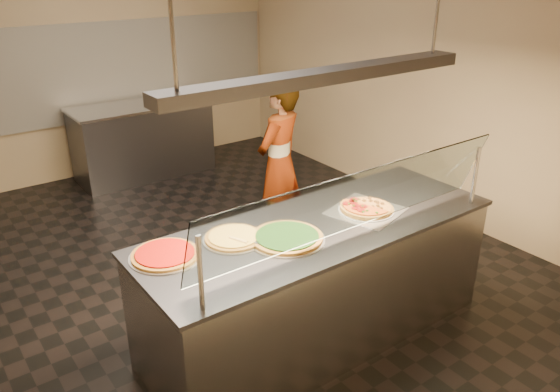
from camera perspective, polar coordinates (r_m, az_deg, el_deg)
ground at (r=5.17m, az=-6.24°, el=-7.02°), size 5.00×6.00×0.02m
wall_back at (r=7.32m, az=-19.15°, el=13.67°), size 5.00×0.02×3.00m
wall_right at (r=6.18m, az=14.10°, el=12.59°), size 0.02×6.00×3.00m
tile_band at (r=7.32m, az=-18.86°, el=12.12°), size 4.90×0.02×1.20m
serving_counter at (r=4.01m, az=4.02°, el=-8.88°), size 2.61×0.94×0.93m
sneeze_guard at (r=3.43m, az=8.06°, el=-0.58°), size 2.37×0.18×0.54m
perforated_tray at (r=4.01m, az=8.96°, el=-1.45°), size 0.58×0.58×0.01m
half_pizza_pepperoni at (r=3.94m, az=8.00°, el=-1.42°), size 0.29×0.42×0.05m
half_pizza_sausage at (r=4.06m, az=9.89°, el=-0.83°), size 0.29×0.42×0.04m
pizza_spinach at (r=3.57m, az=0.68°, el=-4.31°), size 0.51×0.51×0.03m
pizza_cheese at (r=3.58m, az=-4.91°, el=-4.29°), size 0.41×0.41×0.03m
pizza_tomato at (r=3.44m, az=-11.93°, el=-5.99°), size 0.44×0.44×0.03m
pizza_spatula at (r=3.52m, az=-3.47°, el=-4.53°), size 0.24×0.21×0.02m
prep_table at (r=7.25m, az=-14.11°, el=5.72°), size 1.72×0.74×0.93m
worker at (r=5.26m, az=-0.08°, el=3.48°), size 0.69×0.58×1.60m
heat_lamp_housing at (r=3.44m, az=4.74°, el=12.40°), size 2.30×0.18×0.08m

